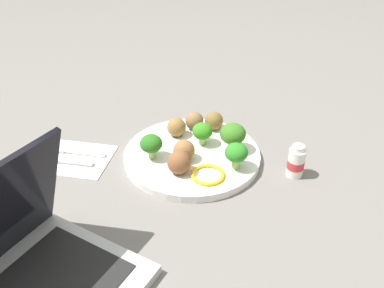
{
  "coord_description": "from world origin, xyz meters",
  "views": [
    {
      "loc": [
        -0.1,
        0.67,
        0.48
      ],
      "look_at": [
        0.0,
        0.0,
        0.04
      ],
      "focal_mm": 37.41,
      "sensor_mm": 36.0,
      "label": 1
    }
  ],
  "objects_px": {
    "broccoli_floret_back_right": "(233,134)",
    "knife": "(70,150)",
    "fork": "(62,160)",
    "plate": "(192,155)",
    "meatball_near_rim": "(184,150)",
    "napkin": "(69,158)",
    "meatball_front_left": "(179,162)",
    "pepper_ring_mid_right": "(208,175)",
    "meatball_mid_right": "(214,121)",
    "meatball_far_rim": "(176,127)",
    "broccoli_floret_back_left": "(202,132)",
    "yogurt_bottle": "(296,162)",
    "broccoli_floret_near_rim": "(236,153)",
    "meatball_front_right": "(194,121)",
    "broccoli_floret_mid_left": "(151,144)"
  },
  "relations": [
    {
      "from": "plate",
      "to": "broccoli_floret_back_right",
      "type": "bearing_deg",
      "value": -165.07
    },
    {
      "from": "fork",
      "to": "plate",
      "type": "bearing_deg",
      "value": -168.37
    },
    {
      "from": "broccoli_floret_near_rim",
      "to": "napkin",
      "type": "xyz_separation_m",
      "value": [
        0.34,
        -0.0,
        -0.05
      ]
    },
    {
      "from": "meatball_near_rim",
      "to": "napkin",
      "type": "relative_size",
      "value": 0.25
    },
    {
      "from": "broccoli_floret_mid_left",
      "to": "fork",
      "type": "xyz_separation_m",
      "value": [
        0.18,
        0.02,
        -0.04
      ]
    },
    {
      "from": "meatball_front_right",
      "to": "napkin",
      "type": "bearing_deg",
      "value": 27.82
    },
    {
      "from": "meatball_mid_right",
      "to": "fork",
      "type": "xyz_separation_m",
      "value": [
        0.3,
        0.15,
        -0.03
      ]
    },
    {
      "from": "broccoli_floret_back_right",
      "to": "knife",
      "type": "relative_size",
      "value": 0.41
    },
    {
      "from": "plate",
      "to": "broccoli_floret_near_rim",
      "type": "relative_size",
      "value": 5.23
    },
    {
      "from": "meatball_near_rim",
      "to": "napkin",
      "type": "distance_m",
      "value": 0.24
    },
    {
      "from": "napkin",
      "to": "fork",
      "type": "height_order",
      "value": "fork"
    },
    {
      "from": "broccoli_floret_back_left",
      "to": "meatball_far_rim",
      "type": "height_order",
      "value": "broccoli_floret_back_left"
    },
    {
      "from": "meatball_near_rim",
      "to": "meatball_front_left",
      "type": "distance_m",
      "value": 0.04
    },
    {
      "from": "meatball_front_left",
      "to": "pepper_ring_mid_right",
      "type": "height_order",
      "value": "meatball_front_left"
    },
    {
      "from": "meatball_far_rim",
      "to": "fork",
      "type": "height_order",
      "value": "meatball_far_rim"
    },
    {
      "from": "broccoli_floret_mid_left",
      "to": "broccoli_floret_near_rim",
      "type": "height_order",
      "value": "broccoli_floret_near_rim"
    },
    {
      "from": "plate",
      "to": "meatball_near_rim",
      "type": "xyz_separation_m",
      "value": [
        0.01,
        0.03,
        0.03
      ]
    },
    {
      "from": "meatball_near_rim",
      "to": "knife",
      "type": "relative_size",
      "value": 0.3
    },
    {
      "from": "broccoli_floret_back_left",
      "to": "meatball_near_rim",
      "type": "xyz_separation_m",
      "value": [
        0.03,
        0.06,
        -0.01
      ]
    },
    {
      "from": "meatball_front_left",
      "to": "pepper_ring_mid_right",
      "type": "bearing_deg",
      "value": 175.24
    },
    {
      "from": "meatball_mid_right",
      "to": "meatball_front_left",
      "type": "relative_size",
      "value": 0.9
    },
    {
      "from": "broccoli_floret_back_left",
      "to": "meatball_front_right",
      "type": "height_order",
      "value": "broccoli_floret_back_left"
    },
    {
      "from": "meatball_mid_right",
      "to": "meatball_front_right",
      "type": "relative_size",
      "value": 1.0
    },
    {
      "from": "broccoli_floret_back_left",
      "to": "yogurt_bottle",
      "type": "xyz_separation_m",
      "value": [
        -0.19,
        0.06,
        -0.02
      ]
    },
    {
      "from": "plate",
      "to": "meatball_far_rim",
      "type": "height_order",
      "value": "meatball_far_rim"
    },
    {
      "from": "broccoli_floret_mid_left",
      "to": "plate",
      "type": "bearing_deg",
      "value": -158.47
    },
    {
      "from": "meatball_near_rim",
      "to": "fork",
      "type": "xyz_separation_m",
      "value": [
        0.25,
        0.03,
        -0.03
      ]
    },
    {
      "from": "meatball_far_rim",
      "to": "napkin",
      "type": "xyz_separation_m",
      "value": [
        0.21,
        0.1,
        -0.03
      ]
    },
    {
      "from": "meatball_mid_right",
      "to": "meatball_front_left",
      "type": "xyz_separation_m",
      "value": [
        0.05,
        0.17,
        0.0
      ]
    },
    {
      "from": "broccoli_floret_back_right",
      "to": "plate",
      "type": "bearing_deg",
      "value": 14.93
    },
    {
      "from": "broccoli_floret_near_rim",
      "to": "broccoli_floret_back_left",
      "type": "height_order",
      "value": "broccoli_floret_near_rim"
    },
    {
      "from": "broccoli_floret_back_left",
      "to": "meatball_front_right",
      "type": "relative_size",
      "value": 1.18
    },
    {
      "from": "yogurt_bottle",
      "to": "meatball_front_right",
      "type": "bearing_deg",
      "value": -29.07
    },
    {
      "from": "broccoli_floret_back_left",
      "to": "meatball_mid_right",
      "type": "bearing_deg",
      "value": -105.79
    },
    {
      "from": "meatball_front_left",
      "to": "yogurt_bottle",
      "type": "height_order",
      "value": "yogurt_bottle"
    },
    {
      "from": "meatball_far_rim",
      "to": "meatball_front_left",
      "type": "height_order",
      "value": "meatball_front_left"
    },
    {
      "from": "plate",
      "to": "meatball_near_rim",
      "type": "bearing_deg",
      "value": 65.51
    },
    {
      "from": "meatball_mid_right",
      "to": "fork",
      "type": "relative_size",
      "value": 0.34
    },
    {
      "from": "plate",
      "to": "meatball_near_rim",
      "type": "height_order",
      "value": "meatball_near_rim"
    },
    {
      "from": "plate",
      "to": "meatball_mid_right",
      "type": "distance_m",
      "value": 0.11
    },
    {
      "from": "meatball_front_left",
      "to": "fork",
      "type": "height_order",
      "value": "meatball_front_left"
    },
    {
      "from": "fork",
      "to": "meatball_mid_right",
      "type": "bearing_deg",
      "value": -152.67
    },
    {
      "from": "meatball_far_rim",
      "to": "meatball_front_left",
      "type": "distance_m",
      "value": 0.13
    },
    {
      "from": "meatball_far_rim",
      "to": "meatball_front_left",
      "type": "relative_size",
      "value": 0.91
    },
    {
      "from": "broccoli_floret_near_rim",
      "to": "meatball_far_rim",
      "type": "bearing_deg",
      "value": -37.18
    },
    {
      "from": "meatball_near_rim",
      "to": "meatball_mid_right",
      "type": "bearing_deg",
      "value": -110.68
    },
    {
      "from": "broccoli_floret_back_right",
      "to": "pepper_ring_mid_right",
      "type": "distance_m",
      "value": 0.11
    },
    {
      "from": "plate",
      "to": "pepper_ring_mid_right",
      "type": "relative_size",
      "value": 4.32
    },
    {
      "from": "broccoli_floret_back_right",
      "to": "broccoli_floret_back_left",
      "type": "relative_size",
      "value": 1.23
    },
    {
      "from": "broccoli_floret_mid_left",
      "to": "fork",
      "type": "distance_m",
      "value": 0.19
    }
  ]
}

